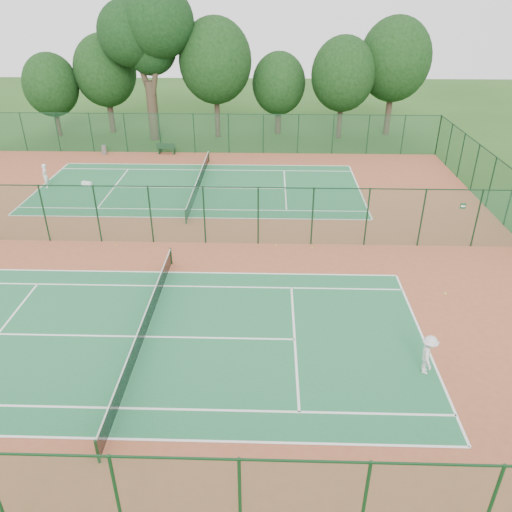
# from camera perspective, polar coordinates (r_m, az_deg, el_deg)

# --- Properties ---
(ground) EXTENTS (120.00, 120.00, 0.00)m
(ground) POSITION_cam_1_polar(r_m,az_deg,el_deg) (29.62, -8.72, 1.55)
(ground) COLOR #244C17
(ground) RESTS_ON ground
(red_pad) EXTENTS (40.00, 36.00, 0.01)m
(red_pad) POSITION_cam_1_polar(r_m,az_deg,el_deg) (29.61, -8.72, 1.56)
(red_pad) COLOR brown
(red_pad) RESTS_ON ground
(court_near) EXTENTS (23.77, 10.97, 0.01)m
(court_near) POSITION_cam_1_polar(r_m,az_deg,el_deg) (22.14, -12.55, -9.00)
(court_near) COLOR #21693E
(court_near) RESTS_ON red_pad
(court_far) EXTENTS (23.77, 10.97, 0.01)m
(court_far) POSITION_cam_1_polar(r_m,az_deg,el_deg) (37.76, -6.49, 7.75)
(court_far) COLOR #21683B
(court_far) RESTS_ON red_pad
(fence_north) EXTENTS (40.00, 0.09, 3.50)m
(fence_north) POSITION_cam_1_polar(r_m,az_deg,el_deg) (45.75, -5.12, 13.79)
(fence_north) COLOR #17452A
(fence_north) RESTS_ON ground
(fence_south) EXTENTS (40.00, 0.09, 3.50)m
(fence_south) POSITION_cam_1_polar(r_m,az_deg,el_deg) (14.91, -21.70, -24.59)
(fence_south) COLOR #18482A
(fence_south) RESTS_ON ground
(fence_divider) EXTENTS (40.00, 0.09, 3.50)m
(fence_divider) POSITION_cam_1_polar(r_m,az_deg,el_deg) (28.87, -8.98, 4.67)
(fence_divider) COLOR #1B5233
(fence_divider) RESTS_ON ground
(tennis_net_near) EXTENTS (0.10, 12.90, 0.97)m
(tennis_net_near) POSITION_cam_1_polar(r_m,az_deg,el_deg) (21.83, -12.70, -7.89)
(tennis_net_near) COLOR #153A1B
(tennis_net_near) RESTS_ON ground
(tennis_net_far) EXTENTS (0.10, 12.90, 0.97)m
(tennis_net_far) POSITION_cam_1_polar(r_m,az_deg,el_deg) (37.57, -6.53, 8.51)
(tennis_net_far) COLOR #143920
(tennis_net_far) RESTS_ON ground
(player_near) EXTENTS (0.78, 1.16, 1.68)m
(player_near) POSITION_cam_1_polar(r_m,az_deg,el_deg) (20.46, 19.08, -10.61)
(player_near) COLOR silver
(player_near) RESTS_ON court_near
(player_far) EXTENTS (0.61, 0.75, 1.78)m
(player_far) POSITION_cam_1_polar(r_m,az_deg,el_deg) (40.46, -22.96, 8.44)
(player_far) COLOR white
(player_far) RESTS_ON court_far
(trash_bin) EXTENTS (0.54, 0.54, 0.79)m
(trash_bin) POSITION_cam_1_polar(r_m,az_deg,el_deg) (47.44, -16.96, 11.52)
(trash_bin) COLOR gray
(trash_bin) RESTS_ON red_pad
(bench) EXTENTS (1.72, 0.63, 1.04)m
(bench) POSITION_cam_1_polar(r_m,az_deg,el_deg) (46.13, -10.22, 12.02)
(bench) COLOR black
(bench) RESTS_ON red_pad
(kit_bag) EXTENTS (0.82, 0.54, 0.29)m
(kit_bag) POSITION_cam_1_polar(r_m,az_deg,el_deg) (40.03, -18.79, 7.83)
(kit_bag) COLOR white
(kit_bag) RESTS_ON red_pad
(stray_ball_a) EXTENTS (0.07, 0.07, 0.07)m
(stray_ball_a) POSITION_cam_1_polar(r_m,az_deg,el_deg) (28.87, 2.34, 1.23)
(stray_ball_a) COLOR #CCEB36
(stray_ball_a) RESTS_ON red_pad
(stray_ball_b) EXTENTS (0.08, 0.08, 0.08)m
(stray_ball_b) POSITION_cam_1_polar(r_m,az_deg,el_deg) (28.76, 6.44, 0.97)
(stray_ball_b) COLOR #C0DF33
(stray_ball_b) RESTS_ON red_pad
(stray_ball_c) EXTENTS (0.07, 0.07, 0.07)m
(stray_ball_c) POSITION_cam_1_polar(r_m,az_deg,el_deg) (30.02, -15.70, 1.25)
(stray_ball_c) COLOR yellow
(stray_ball_c) RESTS_ON red_pad
(big_tree) EXTENTS (8.85, 6.48, 13.60)m
(big_tree) POSITION_cam_1_polar(r_m,az_deg,el_deg) (50.00, -12.38, 23.70)
(big_tree) COLOR #372A1E
(big_tree) RESTS_ON ground
(evergreen_row) EXTENTS (39.00, 5.00, 12.00)m
(evergreen_row) POSITION_cam_1_polar(r_m,az_deg,el_deg) (52.16, -3.72, 13.66)
(evergreen_row) COLOR black
(evergreen_row) RESTS_ON ground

